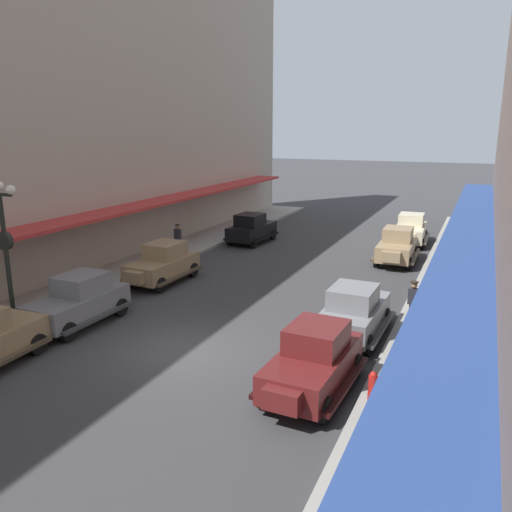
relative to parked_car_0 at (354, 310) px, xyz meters
name	(u,v)px	position (x,y,z in m)	size (l,w,h in m)	color
ground_plane	(181,351)	(-4.80, -3.45, -0.94)	(200.00, 200.00, 0.00)	#38383A
sidewalk_left	(12,316)	(-12.30, -3.45, -0.87)	(3.00, 60.00, 0.15)	#99968E
sidewalk_right	(422,396)	(2.70, -3.45, -0.87)	(3.00, 60.00, 0.15)	#99968E
parked_car_0	(354,310)	(0.00, 0.00, 0.00)	(2.22, 4.29, 1.84)	slate
parked_car_1	(314,359)	(-0.11, -4.23, 0.00)	(2.29, 4.31, 1.84)	#591919
parked_car_2	(410,229)	(-0.27, 15.89, 0.00)	(2.29, 4.31, 1.84)	beige
parked_car_3	(78,299)	(-9.48, -2.92, 0.00)	(2.19, 4.28, 1.84)	slate
parked_car_4	(252,228)	(-9.38, 12.26, 0.00)	(2.30, 4.31, 1.84)	black
parked_car_5	(163,262)	(-9.67, 2.83, 0.00)	(2.19, 4.28, 1.84)	#997F5B
parked_car_7	(397,245)	(-0.30, 10.92, 0.00)	(2.24, 4.30, 1.84)	#997F5B
lamp_post_with_clock	(6,248)	(-11.20, -4.30, 2.04)	(1.42, 0.44, 5.16)	black
fire_hydrant	(373,386)	(1.55, -4.39, -0.38)	(0.24, 0.24, 0.82)	#B21E19
pedestrian_0	(413,303)	(1.77, 1.34, 0.07)	(0.36, 0.28, 1.67)	#2D2D33
pedestrian_1	(458,396)	(3.60, -4.94, 0.07)	(0.36, 0.28, 1.67)	#2D2D33
pedestrian_2	(459,241)	(2.70, 12.87, 0.07)	(0.36, 0.28, 1.67)	#2D2D33
pedestrian_3	(178,239)	(-11.66, 7.32, 0.07)	(0.36, 0.28, 1.67)	slate
pedestrian_4	(421,337)	(2.39, -1.65, 0.07)	(0.36, 0.28, 1.67)	#2D2D33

